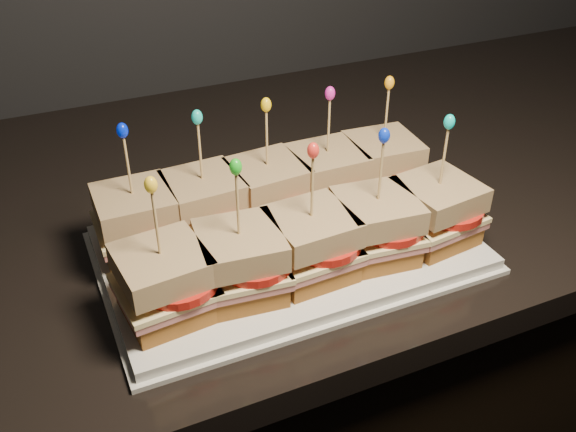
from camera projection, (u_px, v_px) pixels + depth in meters
name	position (u px, v px, depth m)	size (l,w,h in m)	color
cabinet	(273.00, 397.00, 1.16)	(2.42, 0.70, 0.85)	black
granite_slab	(269.00, 188.00, 0.92)	(2.46, 0.74, 0.04)	black
platter	(288.00, 249.00, 0.75)	(0.42, 0.26, 0.02)	silver
platter_rim	(288.00, 253.00, 0.75)	(0.43, 0.27, 0.01)	silver
sandwich_0_bread_bot	(140.00, 240.00, 0.73)	(0.08, 0.08, 0.02)	brown
sandwich_0_ham	(138.00, 229.00, 0.72)	(0.09, 0.09, 0.01)	#B75D58
sandwich_0_cheese	(137.00, 224.00, 0.72)	(0.09, 0.09, 0.01)	#F7E096
sandwich_0_tomato	(148.00, 218.00, 0.71)	(0.08, 0.08, 0.01)	red
sandwich_0_bread_top	(134.00, 204.00, 0.70)	(0.08, 0.08, 0.03)	#65360D
sandwich_0_pick	(128.00, 169.00, 0.68)	(0.00, 0.00, 0.09)	tan
sandwich_0_frill	(122.00, 130.00, 0.65)	(0.01, 0.01, 0.02)	#021BDF
sandwich_1_bread_bot	(206.00, 224.00, 0.76)	(0.08, 0.08, 0.02)	brown
sandwich_1_ham	(205.00, 213.00, 0.75)	(0.09, 0.09, 0.01)	#B75D58
sandwich_1_cheese	(205.00, 208.00, 0.74)	(0.09, 0.09, 0.01)	#F7E096
sandwich_1_tomato	(216.00, 203.00, 0.74)	(0.08, 0.08, 0.01)	red
sandwich_1_bread_top	(203.00, 189.00, 0.73)	(0.08, 0.08, 0.03)	#65360D
sandwich_1_pick	(200.00, 155.00, 0.71)	(0.00, 0.00, 0.09)	tan
sandwich_1_frill	(197.00, 117.00, 0.68)	(0.01, 0.01, 0.02)	#13B6A8
sandwich_2_bread_bot	(268.00, 209.00, 0.78)	(0.08, 0.08, 0.02)	brown
sandwich_2_ham	(268.00, 199.00, 0.77)	(0.09, 0.09, 0.01)	#B75D58
sandwich_2_cheese	(268.00, 194.00, 0.77)	(0.09, 0.09, 0.01)	#F7E096
sandwich_2_tomato	(279.00, 189.00, 0.77)	(0.08, 0.08, 0.01)	red
sandwich_2_bread_top	(268.00, 175.00, 0.76)	(0.08, 0.08, 0.03)	#65360D
sandwich_2_pick	(267.00, 141.00, 0.73)	(0.00, 0.00, 0.09)	tan
sandwich_2_frill	(266.00, 105.00, 0.71)	(0.01, 0.01, 0.02)	yellow
sandwich_3_bread_bot	(326.00, 195.00, 0.81)	(0.08, 0.08, 0.02)	brown
sandwich_3_ham	(327.00, 185.00, 0.80)	(0.09, 0.09, 0.01)	#B75D58
sandwich_3_cheese	(327.00, 180.00, 0.80)	(0.09, 0.09, 0.01)	#F7E096
sandwich_3_tomato	(338.00, 175.00, 0.79)	(0.08, 0.08, 0.01)	red
sandwich_3_bread_top	(327.00, 162.00, 0.78)	(0.08, 0.08, 0.03)	#65360D
sandwich_3_pick	(329.00, 129.00, 0.76)	(0.00, 0.00, 0.09)	tan
sandwich_3_frill	(330.00, 93.00, 0.73)	(0.01, 0.01, 0.02)	#D01F99
sandwich_4_bread_bot	(380.00, 182.00, 0.84)	(0.08, 0.08, 0.02)	brown
sandwich_4_ham	(381.00, 172.00, 0.83)	(0.09, 0.09, 0.01)	#B75D58
sandwich_4_cheese	(382.00, 167.00, 0.82)	(0.09, 0.09, 0.01)	#F7E096
sandwich_4_tomato	(393.00, 163.00, 0.82)	(0.08, 0.08, 0.01)	red
sandwich_4_bread_top	(383.00, 149.00, 0.81)	(0.08, 0.08, 0.03)	#65360D
sandwich_4_pick	(386.00, 117.00, 0.79)	(0.00, 0.00, 0.09)	tan
sandwich_4_frill	(389.00, 83.00, 0.76)	(0.01, 0.01, 0.02)	orange
sandwich_5_bread_bot	(167.00, 303.00, 0.64)	(0.08, 0.08, 0.02)	brown
sandwich_5_ham	(165.00, 292.00, 0.63)	(0.09, 0.09, 0.01)	#B75D58
sandwich_5_cheese	(165.00, 286.00, 0.63)	(0.09, 0.09, 0.01)	#F7E096
sandwich_5_tomato	(178.00, 280.00, 0.62)	(0.08, 0.08, 0.01)	red
sandwich_5_bread_top	(162.00, 265.00, 0.61)	(0.08, 0.08, 0.03)	#65360D
sandwich_5_pick	(157.00, 227.00, 0.59)	(0.00, 0.00, 0.09)	tan
sandwich_5_frill	(151.00, 185.00, 0.56)	(0.01, 0.01, 0.02)	gold
sandwich_6_bread_bot	(242.00, 283.00, 0.67)	(0.08, 0.08, 0.02)	brown
sandwich_6_ham	(241.00, 271.00, 0.66)	(0.09, 0.09, 0.01)	#B75D58
sandwich_6_cheese	(241.00, 266.00, 0.65)	(0.09, 0.09, 0.01)	#F7E096
sandwich_6_tomato	(254.00, 260.00, 0.65)	(0.08, 0.08, 0.01)	red
sandwich_6_bread_top	(240.00, 245.00, 0.64)	(0.08, 0.08, 0.03)	#65360D
sandwich_6_pick	(238.00, 208.00, 0.61)	(0.00, 0.00, 0.09)	tan
sandwich_6_frill	(236.00, 167.00, 0.59)	(0.01, 0.01, 0.02)	green
sandwich_7_bread_bot	(310.00, 264.00, 0.69)	(0.08, 0.08, 0.02)	brown
sandwich_7_ham	(311.00, 252.00, 0.68)	(0.09, 0.09, 0.01)	#B75D58
sandwich_7_cheese	(311.00, 247.00, 0.68)	(0.09, 0.09, 0.01)	#F7E096
sandwich_7_tomato	(324.00, 242.00, 0.68)	(0.08, 0.08, 0.01)	red
sandwich_7_bread_top	(311.00, 227.00, 0.67)	(0.08, 0.08, 0.03)	#65360D
sandwich_7_pick	(312.00, 191.00, 0.64)	(0.00, 0.00, 0.09)	tan
sandwich_7_frill	(313.00, 151.00, 0.62)	(0.01, 0.01, 0.02)	red
sandwich_8_bread_bot	(374.00, 246.00, 0.72)	(0.08, 0.08, 0.02)	brown
sandwich_8_ham	(375.00, 235.00, 0.71)	(0.09, 0.09, 0.01)	#B75D58
sandwich_8_cheese	(376.00, 230.00, 0.71)	(0.09, 0.09, 0.01)	#F7E096
sandwich_8_tomato	(388.00, 224.00, 0.70)	(0.08, 0.08, 0.01)	red
sandwich_8_bread_top	(377.00, 210.00, 0.69)	(0.08, 0.08, 0.03)	#65360D
sandwich_8_pick	(381.00, 175.00, 0.67)	(0.00, 0.00, 0.09)	tan
sandwich_8_frill	(384.00, 136.00, 0.64)	(0.01, 0.01, 0.02)	#0B2CD0
sandwich_9_bread_bot	(433.00, 230.00, 0.75)	(0.08, 0.08, 0.02)	brown
sandwich_9_ham	(435.00, 219.00, 0.74)	(0.09, 0.09, 0.01)	#B75D58
sandwich_9_cheese	(435.00, 214.00, 0.73)	(0.09, 0.09, 0.01)	#F7E096
sandwich_9_tomato	(448.00, 208.00, 0.73)	(0.08, 0.08, 0.01)	red
sandwich_9_bread_top	(438.00, 194.00, 0.72)	(0.08, 0.08, 0.03)	#65360D
sandwich_9_pick	(444.00, 160.00, 0.70)	(0.00, 0.00, 0.09)	tan
sandwich_9_frill	(449.00, 122.00, 0.67)	(0.01, 0.01, 0.02)	#05C1B6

